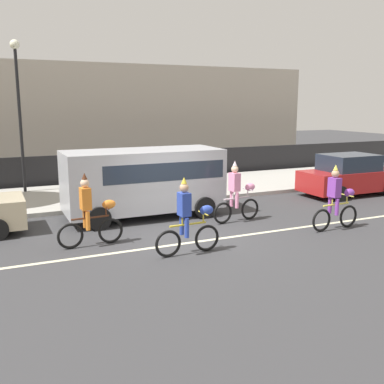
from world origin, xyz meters
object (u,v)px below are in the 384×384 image
object	(u,v)px
parade_cyclist_orange	(91,214)
street_lamp_post	(18,94)
parade_cyclist_pink	(237,195)
parked_van_silver	(146,178)
parade_cyclist_cobalt	(188,221)
parade_cyclist_purple	(337,201)
parked_car_red	(350,176)

from	to	relation	value
parade_cyclist_orange	street_lamp_post	bearing A→B (deg)	97.59
parade_cyclist_pink	parked_van_silver	world-z (taller)	parked_van_silver
parade_cyclist_pink	street_lamp_post	distance (m)	9.64
parade_cyclist_orange	parked_van_silver	size ratio (longest dim) A/B	0.38
parked_van_silver	street_lamp_post	bearing A→B (deg)	121.85
parade_cyclist_cobalt	parade_cyclist_purple	distance (m)	4.81
parade_cyclist_purple	parade_cyclist_orange	bearing A→B (deg)	168.46
parade_cyclist_orange	street_lamp_post	world-z (taller)	street_lamp_post
parked_car_red	street_lamp_post	bearing A→B (deg)	155.94
parked_van_silver	street_lamp_post	size ratio (longest dim) A/B	0.85
parade_cyclist_cobalt	parked_car_red	bearing A→B (deg)	24.30
parked_van_silver	parade_cyclist_pink	bearing A→B (deg)	-37.06
parade_cyclist_cobalt	parade_cyclist_pink	xyz separation A→B (m)	(2.64, 2.21, 0.00)
parade_cyclist_cobalt	parked_van_silver	distance (m)	4.03
parade_cyclist_cobalt	parade_cyclist_pink	world-z (taller)	same
parade_cyclist_orange	parade_cyclist_cobalt	world-z (taller)	same
parade_cyclist_purple	parade_cyclist_pink	bearing A→B (deg)	137.52
parade_cyclist_orange	parked_car_red	xyz separation A→B (m)	(10.90, 2.39, -0.06)
parked_van_silver	parked_car_red	size ratio (longest dim) A/B	1.22
parade_cyclist_orange	street_lamp_post	xyz separation A→B (m)	(-1.03, 7.71, 3.15)
parade_cyclist_orange	parade_cyclist_cobalt	xyz separation A→B (m)	(2.02, -1.62, 0.00)
parked_car_red	parade_cyclist_orange	bearing A→B (deg)	-167.64
parade_cyclist_pink	parked_car_red	distance (m)	6.50
parade_cyclist_purple	parked_van_silver	xyz separation A→B (m)	(-4.53, 3.77, 0.44)
parade_cyclist_cobalt	parked_car_red	world-z (taller)	parade_cyclist_cobalt
parade_cyclist_orange	parked_van_silver	bearing A→B (deg)	46.12
parade_cyclist_orange	parked_van_silver	xyz separation A→B (m)	(2.29, 2.38, 0.44)
parade_cyclist_purple	parade_cyclist_cobalt	bearing A→B (deg)	-177.26
parade_cyclist_orange	parade_cyclist_pink	bearing A→B (deg)	7.21
parade_cyclist_purple	street_lamp_post	xyz separation A→B (m)	(-7.85, 9.10, 3.15)
parade_cyclist_pink	parked_van_silver	size ratio (longest dim) A/B	0.38
parade_cyclist_pink	parade_cyclist_purple	size ratio (longest dim) A/B	1.00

